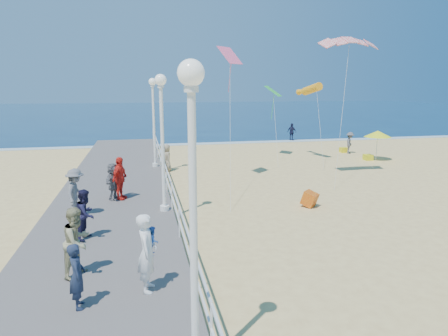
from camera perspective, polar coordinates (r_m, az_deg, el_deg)
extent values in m
plane|color=#E8CB79|center=(17.44, 9.49, -6.12)|extent=(160.00, 160.00, 0.00)
cube|color=#0C2A4B|center=(80.84, -7.56, 7.92)|extent=(160.00, 90.00, 0.05)
cube|color=white|center=(36.83, -2.13, 3.52)|extent=(160.00, 1.20, 0.04)
cube|color=slate|center=(16.31, -16.07, -6.97)|extent=(5.00, 44.00, 0.40)
cube|color=white|center=(15.94, -7.51, -2.35)|extent=(0.05, 42.00, 0.06)
cube|color=white|center=(16.07, -7.47, -4.08)|extent=(0.05, 42.00, 0.04)
cylinder|color=white|center=(6.93, -4.37, -9.07)|extent=(0.14, 0.14, 4.70)
sphere|color=white|center=(6.48, -4.75, 13.39)|extent=(0.44, 0.44, 0.44)
cylinder|color=white|center=(16.18, -8.49, -5.66)|extent=(0.36, 0.36, 0.20)
cylinder|color=white|center=(15.64, -8.75, 2.58)|extent=(0.14, 0.14, 4.70)
sphere|color=white|center=(15.45, -9.06, 12.33)|extent=(0.44, 0.44, 0.44)
cylinder|color=white|center=(24.91, -9.78, 0.46)|extent=(0.36, 0.36, 0.20)
cylinder|color=white|center=(24.57, -9.97, 5.85)|extent=(0.14, 0.14, 4.70)
sphere|color=white|center=(24.44, -10.20, 12.03)|extent=(0.44, 0.44, 0.44)
imported|color=white|center=(9.95, -10.93, -11.80)|extent=(0.55, 0.76, 1.94)
imported|color=blue|center=(10.00, -10.13, -10.16)|extent=(0.31, 0.38, 0.72)
imported|color=#1C263D|center=(9.74, -20.24, -14.25)|extent=(0.45, 0.60, 1.52)
imported|color=#999369|center=(11.20, -20.23, -9.84)|extent=(1.04, 1.13, 1.85)
imported|color=slate|center=(16.05, -20.43, -3.35)|extent=(0.87, 1.29, 1.86)
imported|color=red|center=(17.89, -14.66, -1.45)|extent=(0.90, 1.19, 1.88)
imported|color=slate|center=(18.03, -15.52, -1.82)|extent=(1.09, 1.55, 1.62)
imported|color=#191734|center=(13.71, -19.15, -6.25)|extent=(0.82, 0.94, 1.65)
imported|color=#535156|center=(32.97, 17.53, 3.44)|extent=(1.14, 1.26, 1.69)
imported|color=#1B1E3B|center=(39.30, 9.67, 5.09)|extent=(0.92, 1.05, 1.70)
imported|color=gray|center=(25.19, -8.17, 1.47)|extent=(0.75, 0.95, 1.72)
cube|color=red|center=(18.14, 12.13, -4.54)|extent=(0.89, 0.89, 0.74)
cylinder|color=white|center=(30.58, 20.97, 2.70)|extent=(0.05, 0.05, 1.80)
cone|color=yellow|center=(30.45, 21.11, 4.58)|extent=(1.90, 1.90, 0.45)
cube|color=yellow|center=(33.47, 16.72, 2.49)|extent=(0.55, 0.55, 0.40)
cube|color=yellow|center=(30.59, 19.88, 1.45)|extent=(0.55, 0.55, 0.40)
cylinder|color=orange|center=(28.76, 12.45, 10.97)|extent=(1.07, 3.05, 1.16)
cube|color=#FF5D8C|center=(21.90, 0.85, 15.80)|extent=(1.50, 1.47, 0.93)
cube|color=green|center=(29.85, 7.03, 10.85)|extent=(1.62, 1.70, 0.76)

